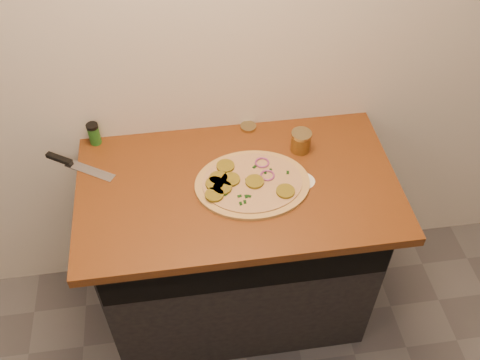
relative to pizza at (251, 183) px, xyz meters
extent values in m
cube|color=beige|center=(-0.05, 0.35, 0.44)|extent=(4.00, 0.02, 2.70)
cube|color=black|center=(-0.05, 0.05, -0.48)|extent=(1.10, 0.60, 0.86)
cube|color=#662E13|center=(-0.05, 0.02, -0.03)|extent=(1.20, 0.70, 0.04)
cylinder|color=tan|center=(0.01, 0.00, 0.00)|extent=(0.43, 0.43, 0.01)
cylinder|color=#D3C28B|center=(0.01, 0.00, 0.01)|extent=(0.37, 0.37, 0.01)
cylinder|color=olive|center=(-0.13, 0.00, 0.01)|extent=(0.07, 0.07, 0.01)
cylinder|color=olive|center=(-0.08, 0.09, 0.01)|extent=(0.07, 0.07, 0.01)
cylinder|color=olive|center=(-0.14, -0.05, 0.01)|extent=(0.07, 0.07, 0.01)
cylinder|color=olive|center=(0.01, -0.01, 0.01)|extent=(0.07, 0.07, 0.01)
cylinder|color=olive|center=(-0.12, 0.03, 0.01)|extent=(0.07, 0.07, 0.01)
cylinder|color=olive|center=(-0.07, 0.02, 0.01)|extent=(0.07, 0.07, 0.01)
cylinder|color=olive|center=(-0.11, -0.02, 0.01)|extent=(0.07, 0.07, 0.01)
cylinder|color=olive|center=(0.12, -0.07, 0.01)|extent=(0.07, 0.07, 0.01)
torus|color=#823070|center=(0.06, 0.09, 0.01)|extent=(0.06, 0.06, 0.01)
torus|color=#823070|center=(0.07, 0.02, 0.01)|extent=(0.06, 0.06, 0.01)
cube|color=black|center=(-0.05, -0.10, 0.01)|extent=(0.01, 0.02, 0.00)
cube|color=black|center=(0.03, 0.07, 0.01)|extent=(0.02, 0.02, 0.00)
cube|color=black|center=(-0.03, -0.07, 0.01)|extent=(0.01, 0.02, 0.00)
cube|color=black|center=(-0.12, -0.03, 0.01)|extent=(0.02, 0.02, 0.00)
cube|color=black|center=(0.15, 0.03, 0.01)|extent=(0.01, 0.02, 0.00)
cube|color=black|center=(-0.02, -0.07, 0.01)|extent=(0.02, 0.02, 0.00)
cube|color=black|center=(-0.01, 0.01, 0.01)|extent=(0.01, 0.02, 0.00)
cube|color=black|center=(-0.12, -0.02, 0.01)|extent=(0.02, 0.02, 0.00)
cube|color=black|center=(-0.05, -0.07, 0.01)|extent=(0.02, 0.01, 0.00)
cube|color=black|center=(-0.04, -0.10, 0.01)|extent=(0.01, 0.02, 0.00)
cube|color=black|center=(-0.10, 0.07, 0.01)|extent=(0.02, 0.01, 0.00)
cube|color=black|center=(0.06, 0.04, 0.01)|extent=(0.01, 0.02, 0.00)
cube|color=black|center=(-0.10, -0.05, 0.01)|extent=(0.02, 0.02, 0.00)
cube|color=black|center=(0.08, 0.05, 0.01)|extent=(0.02, 0.02, 0.00)
cube|color=#B7BAC1|center=(-0.60, 0.16, -0.01)|extent=(0.20, 0.15, 0.00)
cube|color=black|center=(-0.72, 0.24, 0.00)|extent=(0.11, 0.08, 0.02)
cylinder|color=#9E8D5C|center=(0.04, 0.32, 0.00)|extent=(0.08, 0.08, 0.01)
cylinder|color=#A11C10|center=(0.22, 0.16, 0.03)|extent=(0.08, 0.08, 0.07)
cylinder|color=#9E8D5C|center=(0.22, 0.16, 0.07)|extent=(0.08, 0.08, 0.01)
cylinder|color=#205C1D|center=(-0.58, 0.32, 0.03)|extent=(0.05, 0.05, 0.08)
cylinder|color=black|center=(-0.58, 0.32, 0.08)|extent=(0.05, 0.05, 0.01)
cylinder|color=white|center=(0.17, 0.00, -0.01)|extent=(0.18, 0.18, 0.00)
camera|label=1|loc=(-0.23, -1.33, 1.45)|focal=40.00mm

